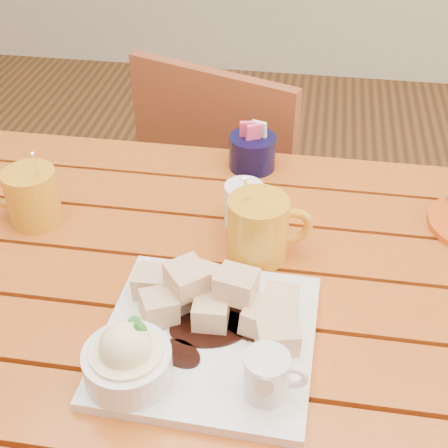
% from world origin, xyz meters
% --- Properties ---
extents(table, '(1.20, 0.79, 0.75)m').
position_xyz_m(table, '(0.00, 0.00, 0.64)').
color(table, '#953C13').
rests_on(table, ground).
extents(dessert_plate, '(0.28, 0.28, 0.11)m').
position_xyz_m(dessert_plate, '(-0.00, -0.12, 0.78)').
color(dessert_plate, white).
rests_on(dessert_plate, table).
extents(coffee_mug_left, '(0.12, 0.08, 0.14)m').
position_xyz_m(coffee_mug_left, '(-0.32, 0.12, 0.80)').
color(coffee_mug_left, orange).
rests_on(coffee_mug_left, table).
extents(coffee_mug_right, '(0.13, 0.09, 0.15)m').
position_xyz_m(coffee_mug_right, '(0.06, 0.09, 0.80)').
color(coffee_mug_right, orange).
rests_on(coffee_mug_right, table).
extents(cream_pitcher, '(0.09, 0.08, 0.08)m').
position_xyz_m(cream_pitcher, '(0.03, 0.16, 0.79)').
color(cream_pitcher, white).
rests_on(cream_pitcher, table).
extents(sugar_caddy, '(0.09, 0.09, 0.09)m').
position_xyz_m(sugar_caddy, '(0.02, 0.34, 0.78)').
color(sugar_caddy, black).
rests_on(sugar_caddy, table).
extents(chair_far, '(0.51, 0.51, 0.85)m').
position_xyz_m(chair_far, '(-0.06, 0.64, 0.47)').
color(chair_far, brown).
rests_on(chair_far, ground).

